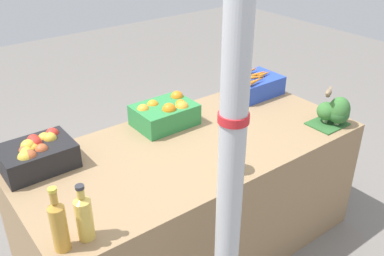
# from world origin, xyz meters

# --- Properties ---
(ground_plane) EXTENTS (10.00, 10.00, 0.00)m
(ground_plane) POSITION_xyz_m (0.00, 0.00, 0.00)
(ground_plane) COLOR slate
(market_table) EXTENTS (1.95, 0.91, 0.75)m
(market_table) POSITION_xyz_m (0.00, 0.00, 0.37)
(market_table) COLOR #937551
(market_table) RESTS_ON ground_plane
(support_pole) EXTENTS (0.10, 0.10, 2.62)m
(support_pole) POSITION_xyz_m (-0.42, -0.77, 1.31)
(support_pole) COLOR #B7BABF
(support_pole) RESTS_ON ground_plane
(apple_crate) EXTENTS (0.36, 0.26, 0.17)m
(apple_crate) POSITION_xyz_m (-0.76, 0.28, 0.83)
(apple_crate) COLOR black
(apple_crate) RESTS_ON market_table
(orange_crate) EXTENTS (0.36, 0.26, 0.17)m
(orange_crate) POSITION_xyz_m (0.01, 0.28, 0.82)
(orange_crate) COLOR #2D8442
(orange_crate) RESTS_ON market_table
(carrot_crate) EXTENTS (0.36, 0.26, 0.17)m
(carrot_crate) POSITION_xyz_m (0.76, 0.29, 0.82)
(carrot_crate) COLOR #2847B7
(carrot_crate) RESTS_ON market_table
(broccoli_pile) EXTENTS (0.22, 0.19, 0.18)m
(broccoli_pile) POSITION_xyz_m (0.82, -0.34, 0.83)
(broccoli_pile) COLOR #2D602D
(broccoli_pile) RESTS_ON market_table
(juice_bottle_amber) EXTENTS (0.06, 0.06, 0.29)m
(juice_bottle_amber) POSITION_xyz_m (-0.89, -0.34, 0.87)
(juice_bottle_amber) COLOR gold
(juice_bottle_amber) RESTS_ON market_table
(juice_bottle_golden) EXTENTS (0.07, 0.07, 0.26)m
(juice_bottle_golden) POSITION_xyz_m (-0.79, -0.34, 0.86)
(juice_bottle_golden) COLOR gold
(juice_bottle_golden) RESTS_ON market_table
(pickle_jar) EXTENTS (0.10, 0.10, 0.13)m
(pickle_jar) POSITION_xyz_m (-0.01, -0.33, 0.81)
(pickle_jar) COLOR #B2C684
(pickle_jar) RESTS_ON market_table
(sparrow_bird) EXTENTS (0.13, 0.07, 0.05)m
(sparrow_bird) POSITION_xyz_m (0.77, -0.30, 0.96)
(sparrow_bird) COLOR #4C3D2D
(sparrow_bird) RESTS_ON broccoli_pile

